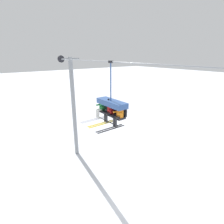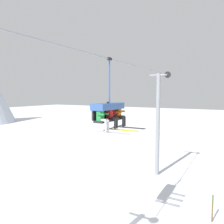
% 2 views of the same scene
% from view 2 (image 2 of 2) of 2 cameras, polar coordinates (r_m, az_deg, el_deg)
% --- Properties ---
extents(lift_tower_far, '(0.36, 1.88, 9.34)m').
position_cam_2_polar(lift_tower_far, '(20.10, 11.92, -2.67)').
color(lift_tower_far, gray).
rests_on(lift_tower_far, ground_plane).
extents(lift_cable, '(18.71, 0.05, 0.05)m').
position_cam_2_polar(lift_cable, '(11.98, 3.36, 12.66)').
color(lift_cable, gray).
extents(chairlift_chair, '(2.10, 0.74, 3.30)m').
position_cam_2_polar(chairlift_chair, '(10.50, -1.02, 0.84)').
color(chairlift_chair, '#232328').
extents(skier_green, '(0.46, 1.70, 1.23)m').
position_cam_2_polar(skier_green, '(9.70, -2.43, -1.36)').
color(skier_green, '#23843D').
extents(skier_red, '(0.48, 1.70, 1.34)m').
position_cam_2_polar(skier_red, '(10.41, -0.02, -0.82)').
color(skier_red, red).
extents(skier_orange, '(0.46, 1.70, 1.23)m').
position_cam_2_polar(skier_orange, '(11.15, 2.16, -0.55)').
color(skier_orange, orange).
extents(trail_sign, '(0.36, 0.08, 1.60)m').
position_cam_2_polar(trail_sign, '(14.91, 24.78, -21.55)').
color(trail_sign, brown).
rests_on(trail_sign, ground_plane).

